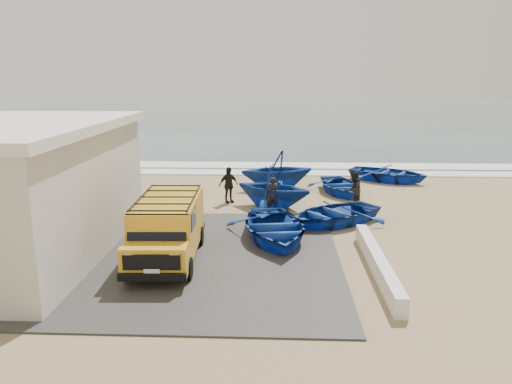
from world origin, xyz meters
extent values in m
plane|color=#9E845C|center=(0.00, 0.00, 0.00)|extent=(160.00, 160.00, 0.00)
cube|color=#3D3A38|center=(-2.00, -2.00, 0.03)|extent=(12.00, 10.00, 0.05)
cube|color=#385166|center=(0.00, 56.00, 0.00)|extent=(180.00, 88.00, 0.01)
cube|color=white|center=(0.00, 12.00, 0.03)|extent=(180.00, 1.60, 0.06)
cube|color=white|center=(0.00, 14.50, 0.02)|extent=(180.00, 2.20, 0.04)
cube|color=black|center=(-3.55, -0.50, 2.60)|extent=(0.08, 0.70, 0.90)
cube|color=silver|center=(5.00, -3.00, 0.28)|extent=(0.35, 6.00, 0.55)
cube|color=gold|center=(-1.43, -1.94, 1.12)|extent=(1.96, 3.79, 1.57)
cube|color=gold|center=(-1.34, -4.23, 0.76)|extent=(1.84, 0.93, 0.86)
cube|color=black|center=(-1.36, -3.78, 1.52)|extent=(1.68, 0.39, 0.68)
cube|color=black|center=(-1.32, -4.68, 0.86)|extent=(1.54, 0.14, 0.43)
cube|color=black|center=(-1.32, -4.70, 0.45)|extent=(1.85, 0.21, 0.21)
cube|color=black|center=(-1.43, -1.99, 1.98)|extent=(1.85, 3.50, 0.06)
cylinder|color=black|center=(-2.20, -3.88, 0.33)|extent=(0.24, 0.67, 0.67)
cylinder|color=black|center=(-2.32, -0.93, 0.33)|extent=(0.24, 0.67, 0.67)
cylinder|color=black|center=(-0.51, -3.81, 0.33)|extent=(0.24, 0.67, 0.67)
cylinder|color=black|center=(-0.62, -0.86, 0.33)|extent=(0.24, 0.67, 0.67)
imported|color=#133B96|center=(1.92, -0.20, 0.47)|extent=(3.89, 4.96, 0.93)
imported|color=#133B96|center=(4.20, 1.83, 0.43)|extent=(5.06, 4.80, 0.85)
imported|color=#133B96|center=(1.84, 4.22, 0.91)|extent=(4.44, 4.22, 1.83)
imported|color=#133B96|center=(5.13, 7.02, 0.39)|extent=(3.36, 4.21, 0.78)
imported|color=#133B96|center=(2.00, 7.98, 0.98)|extent=(4.45, 4.10, 1.95)
imported|color=#133B96|center=(8.08, 10.03, 0.44)|extent=(5.17, 4.74, 0.88)
imported|color=black|center=(1.81, 3.64, 0.75)|extent=(0.57, 0.39, 1.49)
imported|color=black|center=(5.36, 4.34, 0.81)|extent=(0.92, 0.99, 1.62)
imported|color=black|center=(-0.20, 5.01, 0.83)|extent=(1.02, 0.89, 1.65)
camera|label=1|loc=(1.98, -17.01, 5.74)|focal=35.00mm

